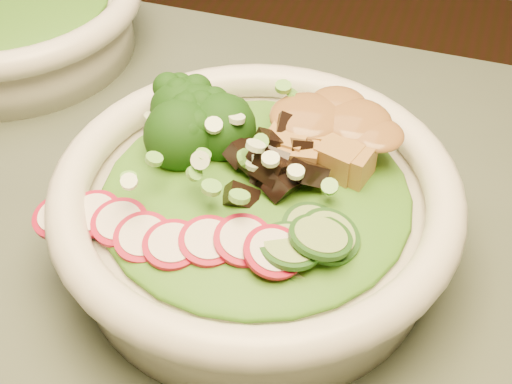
% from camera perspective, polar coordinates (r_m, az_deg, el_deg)
% --- Properties ---
extents(salad_bowl, '(0.30, 0.30, 0.08)m').
position_cam_1_polar(salad_bowl, '(0.54, 0.00, -1.64)').
color(salad_bowl, silver).
rests_on(salad_bowl, dining_table).
extents(side_bowl, '(0.29, 0.29, 0.08)m').
position_cam_1_polar(side_bowl, '(0.81, -19.18, 13.11)').
color(side_bowl, silver).
rests_on(side_bowl, dining_table).
extents(lettuce_bed, '(0.23, 0.23, 0.03)m').
position_cam_1_polar(lettuce_bed, '(0.52, 0.00, 0.08)').
color(lettuce_bed, '#2B5B13').
rests_on(lettuce_bed, salad_bowl).
extents(broccoli_florets, '(0.10, 0.09, 0.05)m').
position_cam_1_polar(broccoli_florets, '(0.55, -5.14, 5.15)').
color(broccoli_florets, black).
rests_on(broccoli_florets, salad_bowl).
extents(radish_slices, '(0.13, 0.05, 0.02)m').
position_cam_1_polar(radish_slices, '(0.48, -6.34, -3.79)').
color(radish_slices, maroon).
rests_on(radish_slices, salad_bowl).
extents(cucumber_slices, '(0.08, 0.08, 0.04)m').
position_cam_1_polar(cucumber_slices, '(0.48, 5.81, -3.33)').
color(cucumber_slices, '#8DB162').
rests_on(cucumber_slices, salad_bowl).
extents(mushroom_heap, '(0.08, 0.08, 0.05)m').
position_cam_1_polar(mushroom_heap, '(0.52, 1.13, 2.10)').
color(mushroom_heap, black).
rests_on(mushroom_heap, salad_bowl).
extents(tofu_cubes, '(0.11, 0.07, 0.04)m').
position_cam_1_polar(tofu_cubes, '(0.55, 5.67, 4.50)').
color(tofu_cubes, olive).
rests_on(tofu_cubes, salad_bowl).
extents(peanut_sauce, '(0.08, 0.06, 0.02)m').
position_cam_1_polar(peanut_sauce, '(0.54, 5.78, 5.70)').
color(peanut_sauce, brown).
rests_on(peanut_sauce, tofu_cubes).
extents(scallion_garnish, '(0.22, 0.22, 0.03)m').
position_cam_1_polar(scallion_garnish, '(0.50, 0.00, 2.36)').
color(scallion_garnish, '#62B33F').
rests_on(scallion_garnish, salad_bowl).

